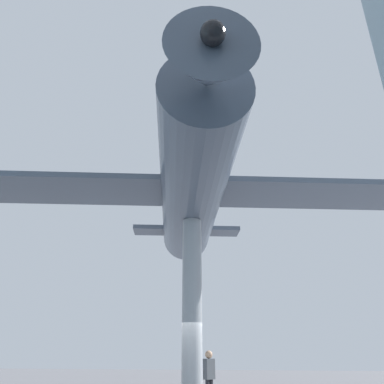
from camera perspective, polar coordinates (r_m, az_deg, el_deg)
name	(u,v)px	position (r m, az deg, el deg)	size (l,w,h in m)	color
support_pylon_central	(192,312)	(11.41, 0.00, -17.83)	(0.59, 0.59, 5.60)	#999EA3
suspended_airplane	(192,188)	(12.14, 0.07, 0.58)	(14.73, 12.30, 2.96)	#4C5666
visitor_person	(209,374)	(14.72, 2.62, -25.91)	(0.42, 0.45, 1.81)	#232328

